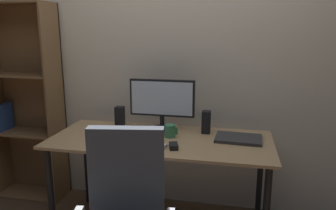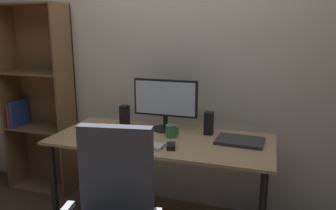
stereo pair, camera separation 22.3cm
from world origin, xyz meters
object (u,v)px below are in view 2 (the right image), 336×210
object	(u,v)px
desk	(161,149)
laptop	(240,141)
coffee_mug	(171,131)
speaker_left	(125,116)
mouse	(171,146)
speaker_right	(209,123)
keyboard	(142,145)
monitor	(165,101)
bookshelf	(39,101)

from	to	relation	value
desk	laptop	size ratio (longest dim) A/B	4.94
coffee_mug	speaker_left	world-z (taller)	speaker_left
desk	mouse	world-z (taller)	mouse
speaker_right	laptop	bearing A→B (deg)	-25.22
keyboard	mouse	bearing A→B (deg)	6.35
coffee_mug	speaker_right	size ratio (longest dim) A/B	0.56
monitor	keyboard	xyz separation A→B (m)	(-0.03, -0.39, -0.22)
speaker_left	bookshelf	world-z (taller)	bookshelf
coffee_mug	speaker_right	world-z (taller)	speaker_right
monitor	coffee_mug	bearing A→B (deg)	-58.66
laptop	keyboard	bearing A→B (deg)	-152.72
speaker_right	bookshelf	size ratio (longest dim) A/B	0.10
monitor	speaker_right	bearing A→B (deg)	-1.34
laptop	bookshelf	world-z (taller)	bookshelf
monitor	laptop	bearing A→B (deg)	-11.77
keyboard	speaker_left	world-z (taller)	speaker_left
keyboard	coffee_mug	world-z (taller)	coffee_mug
keyboard	laptop	xyz separation A→B (m)	(0.61, 0.27, 0.00)
coffee_mug	laptop	distance (m)	0.49
mouse	bookshelf	bearing A→B (deg)	144.72
keyboard	coffee_mug	xyz separation A→B (m)	(0.13, 0.24, 0.04)
desk	monitor	xyz separation A→B (m)	(-0.03, 0.20, 0.31)
desk	monitor	bearing A→B (deg)	99.60
speaker_left	bookshelf	size ratio (longest dim) A/B	0.10
keyboard	laptop	distance (m)	0.67
desk	keyboard	distance (m)	0.22
desk	bookshelf	size ratio (longest dim) A/B	0.92
keyboard	speaker_left	bearing A→B (deg)	131.27
laptop	speaker_right	size ratio (longest dim) A/B	1.88
monitor	keyboard	size ratio (longest dim) A/B	1.73
desk	keyboard	world-z (taller)	keyboard
keyboard	mouse	world-z (taller)	mouse
mouse	coffee_mug	bearing A→B (deg)	91.64
keyboard	laptop	world-z (taller)	laptop
keyboard	coffee_mug	bearing A→B (deg)	64.11
mouse	laptop	xyz separation A→B (m)	(0.42, 0.26, -0.01)
laptop	speaker_left	world-z (taller)	speaker_left
desk	keyboard	bearing A→B (deg)	-109.16
desk	speaker_right	bearing A→B (deg)	32.40
speaker_left	bookshelf	bearing A→B (deg)	170.97
monitor	laptop	world-z (taller)	monitor
mouse	laptop	size ratio (longest dim) A/B	0.30
laptop	desk	bearing A→B (deg)	-168.16
monitor	bookshelf	size ratio (longest dim) A/B	0.29
bookshelf	speaker_left	bearing A→B (deg)	-9.03
speaker_left	speaker_right	xyz separation A→B (m)	(0.68, 0.00, 0.00)
monitor	speaker_right	size ratio (longest dim) A/B	2.95
monitor	keyboard	bearing A→B (deg)	-94.65
coffee_mug	mouse	bearing A→B (deg)	-72.93
desk	speaker_right	world-z (taller)	speaker_right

